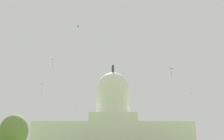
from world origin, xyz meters
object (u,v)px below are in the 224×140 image
Objects in this scene: capitol_building at (113,127)px; kite_red_mid at (76,106)px; kite_black_mid at (171,70)px; kite_cyan_high at (78,26)px; kite_yellow_mid at (190,95)px; kite_violet_high at (71,43)px; kite_pink_mid at (53,60)px; tree_west_near at (14,131)px; kite_orange_mid at (41,86)px.

capitol_building reaches higher than kite_red_mid.
capitol_building reaches higher than kite_black_mid.
kite_cyan_high is 59.39m from kite_yellow_mid.
kite_red_mid is at bearing -53.89° from kite_violet_high.
kite_violet_high is (-0.34, 44.34, 24.73)m from kite_pink_mid.
tree_west_near is 14.02× the size of kite_cyan_high.
kite_violet_high reaches higher than kite_black_mid.
kite_yellow_mid is 0.69× the size of kite_violet_high.
kite_cyan_high is 21.19m from kite_violet_high.
kite_pink_mid reaches higher than tree_west_near.
tree_west_near is at bearing -11.89° from kite_black_mid.
kite_yellow_mid is at bearing -165.84° from kite_black_mid.
kite_pink_mid is 75.48m from kite_red_mid.
kite_orange_mid is at bearing -10.06° from kite_yellow_mid.
kite_cyan_high is 55.77m from kite_orange_mid.
capitol_building is 77.02m from kite_violet_high.
capitol_building is 92.91m from kite_cyan_high.
kite_orange_mid is (-22.68, -122.54, 1.20)m from capitol_building.
kite_cyan_high is 0.26× the size of kite_orange_mid.
kite_black_mid is (20.06, -101.63, 12.51)m from capitol_building.
kite_cyan_high is at bearing -60.20° from kite_black_mid.
kite_red_mid is (6.77, 90.00, 21.41)m from tree_west_near.
tree_west_near is 68.69m from kite_yellow_mid.
kite_red_mid is 1.47× the size of kite_black_mid.
kite_pink_mid reaches higher than kite_black_mid.
kite_red_mid reaches higher than tree_west_near.
kite_red_mid reaches higher than kite_orange_mid.
tree_west_near is at bearing -133.92° from kite_pink_mid.
kite_pink_mid is 43.75m from kite_black_mid.
kite_black_mid is at bearing -68.73° from kite_cyan_high.
kite_violet_high is (-53.52, 29.20, 34.26)m from kite_yellow_mid.
kite_black_mid is at bearing -173.54° from kite_orange_mid.
kite_red_mid is (-23.07, -30.94, 9.75)m from capitol_building.
tree_west_near is 8.96× the size of kite_yellow_mid.
tree_west_near is 30.61m from kite_pink_mid.
kite_red_mid is 59.52m from kite_cyan_high.
kite_cyan_high is at bearing 143.86° from kite_violet_high.
kite_yellow_mid is (53.18, 15.14, -9.53)m from kite_pink_mid.
kite_orange_mid is at bearing -129.85° from kite_red_mid.
kite_black_mid is (37.77, -19.38, -26.92)m from kite_cyan_high.
kite_red_mid reaches higher than kite_yellow_mid.
kite_yellow_mid is at bearing -171.28° from kite_violet_high.
capitol_building is at bearing -120.10° from kite_orange_mid.
tree_west_near is at bearing -103.86° from capitol_building.
kite_violet_high is at bearing -75.22° from kite_black_mid.
kite_black_mid reaches higher than kite_orange_mid.
tree_west_near is at bearing -14.42° from kite_yellow_mid.
kite_yellow_mid is at bearing -52.17° from kite_cyan_high.
kite_violet_high reaches higher than kite_orange_mid.
kite_violet_high is at bearing -131.33° from kite_red_mid.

